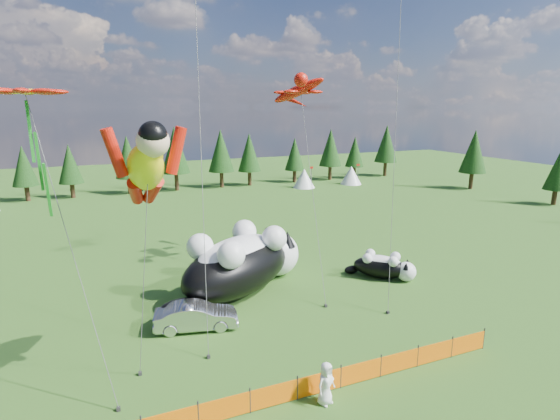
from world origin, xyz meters
name	(u,v)px	position (x,y,z in m)	size (l,w,h in m)	color
ground	(250,366)	(0.00, 0.00, 0.00)	(160.00, 160.00, 0.00)	#0D3409
safety_fence	(274,395)	(0.00, -3.00, 0.50)	(22.06, 0.06, 1.10)	#262626
tree_line	(143,164)	(0.00, 45.00, 4.00)	(90.00, 4.00, 8.00)	black
festival_tents	(232,183)	(11.00, 40.00, 1.40)	(50.00, 3.20, 2.80)	white
cat_large	(243,262)	(2.33, 8.08, 1.99)	(10.48, 7.96, 4.19)	black
cat_small	(384,266)	(11.96, 6.51, 0.85)	(3.98, 3.92, 1.80)	black
car	(196,316)	(-1.50, 4.37, 0.72)	(1.52, 4.37, 1.44)	silver
spectator_e	(326,383)	(1.96, -3.61, 0.89)	(0.87, 0.57, 1.78)	white
superhero_kite	(146,168)	(-3.89, 0.63, 9.20)	(4.65, 5.01, 11.41)	yellow
gecko_kite	(298,91)	(7.70, 11.58, 12.64)	(5.82, 11.05, 14.81)	red
flower_kite	(26,96)	(-7.94, 2.94, 11.93)	(4.14, 5.74, 12.76)	red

